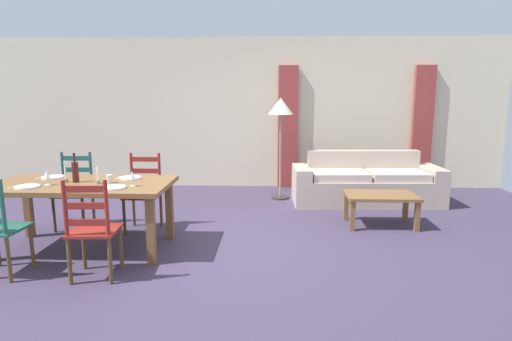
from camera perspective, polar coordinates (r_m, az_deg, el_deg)
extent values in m
cube|color=#3E334C|center=(4.75, -5.38, -10.58)|extent=(9.60, 9.60, 0.02)
cube|color=beige|center=(7.73, -2.32, 7.83)|extent=(9.60, 0.16, 2.70)
cube|color=#9B3936|center=(7.59, 4.39, 5.87)|extent=(0.35, 0.08, 2.20)
cube|color=#9B3936|center=(8.05, 21.81, 5.42)|extent=(0.35, 0.08, 2.20)
cube|color=brown|center=(4.86, -22.78, -1.85)|extent=(1.90, 0.96, 0.05)
cube|color=brown|center=(4.32, -14.19, -7.99)|extent=(0.08, 0.08, 0.70)
cube|color=brown|center=(5.67, -28.74, -4.58)|extent=(0.08, 0.08, 0.70)
cube|color=brown|center=(5.02, -11.77, -5.31)|extent=(0.08, 0.08, 0.70)
cube|color=#215A4B|center=(4.60, -31.66, -6.84)|extent=(0.44, 0.42, 0.03)
cylinder|color=brown|center=(4.70, -28.37, -9.15)|extent=(0.04, 0.04, 0.43)
cylinder|color=brown|center=(4.43, -30.78, -10.48)|extent=(0.04, 0.04, 0.43)
cylinder|color=#215A4B|center=(4.30, -31.39, -4.30)|extent=(0.04, 0.04, 0.50)
cube|color=maroon|center=(4.16, -21.24, -7.69)|extent=(0.45, 0.43, 0.03)
cylinder|color=brown|center=(4.44, -22.54, -9.76)|extent=(0.04, 0.04, 0.43)
cylinder|color=brown|center=(4.33, -18.01, -9.99)|extent=(0.04, 0.04, 0.43)
cylinder|color=brown|center=(4.15, -24.21, -11.31)|extent=(0.04, 0.04, 0.43)
cylinder|color=brown|center=(4.02, -19.37, -11.63)|extent=(0.04, 0.04, 0.43)
cylinder|color=maroon|center=(4.00, -24.72, -4.72)|extent=(0.04, 0.04, 0.50)
cylinder|color=maroon|center=(3.87, -19.80, -4.84)|extent=(0.04, 0.04, 0.50)
cube|color=maroon|center=(3.97, -22.17, -6.60)|extent=(0.38, 0.05, 0.06)
cube|color=maroon|center=(3.93, -22.32, -4.50)|extent=(0.38, 0.05, 0.06)
cube|color=maroon|center=(3.89, -22.47, -2.36)|extent=(0.38, 0.05, 0.06)
cube|color=#235A50|center=(5.76, -23.79, -2.96)|extent=(0.44, 0.42, 0.03)
cylinder|color=brown|center=(5.59, -22.60, -5.69)|extent=(0.04, 0.04, 0.43)
cylinder|color=brown|center=(5.74, -25.95, -5.55)|extent=(0.04, 0.04, 0.43)
cylinder|color=brown|center=(5.90, -21.38, -4.80)|extent=(0.04, 0.04, 0.43)
cylinder|color=brown|center=(6.03, -24.58, -4.70)|extent=(0.04, 0.04, 0.43)
cylinder|color=#235A50|center=(5.80, -21.69, -0.09)|extent=(0.04, 0.04, 0.50)
cylinder|color=#235A50|center=(5.93, -24.94, -0.09)|extent=(0.04, 0.04, 0.50)
cube|color=#235A50|center=(5.89, -23.24, -1.34)|extent=(0.38, 0.04, 0.06)
cube|color=#235A50|center=(5.86, -23.35, 0.10)|extent=(0.38, 0.04, 0.06)
cube|color=#235A50|center=(5.84, -23.45, 1.55)|extent=(0.38, 0.04, 0.06)
cube|color=maroon|center=(5.38, -15.32, -3.34)|extent=(0.42, 0.40, 0.03)
cylinder|color=brown|center=(5.23, -13.89, -6.28)|extent=(0.04, 0.04, 0.43)
cylinder|color=brown|center=(5.34, -17.61, -6.11)|extent=(0.04, 0.04, 0.43)
cylinder|color=brown|center=(5.54, -12.89, -5.29)|extent=(0.04, 0.04, 0.43)
cylinder|color=brown|center=(5.65, -16.42, -5.16)|extent=(0.04, 0.04, 0.43)
cylinder|color=maroon|center=(5.43, -13.09, -0.28)|extent=(0.04, 0.04, 0.50)
cylinder|color=maroon|center=(5.54, -16.68, -0.24)|extent=(0.04, 0.04, 0.50)
cube|color=maroon|center=(5.51, -14.84, -1.59)|extent=(0.38, 0.03, 0.06)
cube|color=maroon|center=(5.48, -14.91, -0.05)|extent=(0.38, 0.03, 0.06)
cube|color=maroon|center=(5.46, -14.98, 1.50)|extent=(0.38, 0.03, 0.06)
cylinder|color=white|center=(4.85, -28.87, -1.95)|extent=(0.24, 0.24, 0.02)
cube|color=silver|center=(4.93, -30.36, -1.98)|extent=(0.02, 0.17, 0.01)
cylinder|color=white|center=(4.46, -18.90, -2.21)|extent=(0.24, 0.24, 0.02)
cube|color=silver|center=(4.51, -20.68, -2.24)|extent=(0.02, 0.17, 0.01)
cylinder|color=white|center=(5.28, -26.11, -0.83)|extent=(0.24, 0.24, 0.02)
cube|color=silver|center=(5.35, -27.52, -0.87)|extent=(0.03, 0.17, 0.01)
cylinder|color=white|center=(4.92, -16.83, -0.96)|extent=(0.24, 0.24, 0.02)
cube|color=silver|center=(4.97, -18.46, -1.01)|extent=(0.02, 0.17, 0.01)
cylinder|color=#471919|center=(4.90, -23.53, -0.21)|extent=(0.07, 0.07, 0.22)
cylinder|color=#471919|center=(4.88, -23.65, 1.52)|extent=(0.02, 0.02, 0.08)
cylinder|color=black|center=(4.87, -23.69, 2.08)|extent=(0.03, 0.03, 0.02)
cylinder|color=white|center=(4.88, -26.66, -1.78)|extent=(0.06, 0.06, 0.01)
cylinder|color=white|center=(4.87, -26.69, -1.34)|extent=(0.01, 0.01, 0.07)
cone|color=white|center=(4.86, -26.77, -0.45)|extent=(0.06, 0.06, 0.08)
cylinder|color=white|center=(4.50, -16.55, -2.04)|extent=(0.06, 0.06, 0.01)
cylinder|color=white|center=(4.49, -16.58, -1.57)|extent=(0.01, 0.01, 0.07)
cone|color=white|center=(4.47, -16.63, -0.60)|extent=(0.06, 0.06, 0.08)
cylinder|color=beige|center=(4.73, -19.46, -1.09)|extent=(0.07, 0.07, 0.09)
cylinder|color=#998C66|center=(4.95, -24.61, -1.25)|extent=(0.05, 0.05, 0.04)
cylinder|color=white|center=(4.93, -24.71, 0.10)|extent=(0.02, 0.02, 0.20)
cylinder|color=#998C66|center=(4.74, -20.83, -1.47)|extent=(0.05, 0.05, 0.04)
cylinder|color=white|center=(4.72, -20.90, -0.37)|extent=(0.02, 0.02, 0.15)
cube|color=#B8A694|center=(6.77, 14.85, -2.69)|extent=(1.83, 0.87, 0.40)
cube|color=#B8A694|center=(7.02, 14.30, -0.55)|extent=(1.81, 0.27, 0.80)
cube|color=#B8A694|center=(7.09, 22.88, -1.85)|extent=(0.27, 0.81, 0.58)
cube|color=#B8A694|center=(6.57, 6.25, -2.00)|extent=(0.27, 0.81, 0.58)
cube|color=beige|center=(6.81, 18.72, -0.60)|extent=(0.88, 0.67, 0.12)
cube|color=beige|center=(6.57, 11.27, -0.62)|extent=(0.88, 0.67, 0.12)
cube|color=brown|center=(5.62, 16.75, -3.32)|extent=(0.90, 0.56, 0.04)
cube|color=brown|center=(5.37, 13.09, -6.09)|extent=(0.06, 0.06, 0.38)
cube|color=brown|center=(5.58, 21.22, -5.92)|extent=(0.06, 0.06, 0.38)
cube|color=brown|center=(5.81, 12.24, -4.82)|extent=(0.06, 0.06, 0.38)
cube|color=brown|center=(6.00, 19.81, -4.72)|extent=(0.06, 0.06, 0.38)
cylinder|color=#332D28|center=(6.90, 3.29, -3.71)|extent=(0.28, 0.28, 0.03)
cylinder|color=gray|center=(6.76, 3.35, 1.97)|extent=(0.03, 0.03, 1.35)
cone|color=beige|center=(6.69, 3.42, 8.81)|extent=(0.40, 0.40, 0.26)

